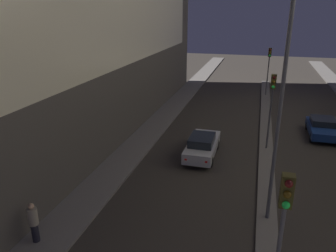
{
  "coord_description": "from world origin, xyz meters",
  "views": [
    {
      "loc": [
        -0.95,
        -3.17,
        8.94
      ],
      "look_at": [
        -7.23,
        19.39,
        0.5
      ],
      "focal_mm": 35.0,
      "sensor_mm": 36.0,
      "label": 1
    }
  ],
  "objects_px": {
    "traffic_light_mid": "(272,96)",
    "traffic_light_near": "(283,221)",
    "street_lamp": "(284,75)",
    "traffic_light_far": "(269,61)",
    "pedestrian_on_left_sidewalk": "(34,222)",
    "car_left_lane": "(202,145)",
    "car_right_lane": "(323,127)"
  },
  "relations": [
    {
      "from": "traffic_light_mid",
      "to": "traffic_light_near",
      "type": "bearing_deg",
      "value": -90.0
    },
    {
      "from": "traffic_light_near",
      "to": "street_lamp",
      "type": "xyz_separation_m",
      "value": [
        0.0,
        5.46,
        2.79
      ]
    },
    {
      "from": "traffic_light_near",
      "to": "traffic_light_far",
      "type": "distance_m",
      "value": 28.35
    },
    {
      "from": "traffic_light_mid",
      "to": "street_lamp",
      "type": "xyz_separation_m",
      "value": [
        0.0,
        -7.97,
        2.79
      ]
    },
    {
      "from": "traffic_light_near",
      "to": "pedestrian_on_left_sidewalk",
      "type": "xyz_separation_m",
      "value": [
        -8.95,
        1.37,
        -2.72
      ]
    },
    {
      "from": "traffic_light_mid",
      "to": "car_left_lane",
      "type": "xyz_separation_m",
      "value": [
        -3.96,
        -2.11,
        -3.0
      ]
    },
    {
      "from": "traffic_light_mid",
      "to": "street_lamp",
      "type": "bearing_deg",
      "value": -90.0
    },
    {
      "from": "traffic_light_mid",
      "to": "traffic_light_far",
      "type": "height_order",
      "value": "same"
    },
    {
      "from": "car_left_lane",
      "to": "pedestrian_on_left_sidewalk",
      "type": "height_order",
      "value": "pedestrian_on_left_sidewalk"
    },
    {
      "from": "traffic_light_mid",
      "to": "car_left_lane",
      "type": "bearing_deg",
      "value": -152.02
    },
    {
      "from": "traffic_light_far",
      "to": "pedestrian_on_left_sidewalk",
      "type": "distance_m",
      "value": 28.55
    },
    {
      "from": "traffic_light_far",
      "to": "car_right_lane",
      "type": "bearing_deg",
      "value": -70.51
    },
    {
      "from": "car_left_lane",
      "to": "traffic_light_near",
      "type": "bearing_deg",
      "value": -70.7
    },
    {
      "from": "traffic_light_near",
      "to": "car_left_lane",
      "type": "xyz_separation_m",
      "value": [
        -3.96,
        11.32,
        -3.0
      ]
    },
    {
      "from": "traffic_light_far",
      "to": "car_left_lane",
      "type": "xyz_separation_m",
      "value": [
        -3.96,
        -17.03,
        -3.0
      ]
    },
    {
      "from": "traffic_light_near",
      "to": "car_left_lane",
      "type": "bearing_deg",
      "value": 109.3
    },
    {
      "from": "street_lamp",
      "to": "pedestrian_on_left_sidewalk",
      "type": "distance_m",
      "value": 11.28
    },
    {
      "from": "car_left_lane",
      "to": "car_right_lane",
      "type": "xyz_separation_m",
      "value": [
        7.93,
        5.82,
        -0.06
      ]
    },
    {
      "from": "traffic_light_far",
      "to": "street_lamp",
      "type": "relative_size",
      "value": 0.5
    },
    {
      "from": "traffic_light_far",
      "to": "street_lamp",
      "type": "height_order",
      "value": "street_lamp"
    },
    {
      "from": "car_right_lane",
      "to": "pedestrian_on_left_sidewalk",
      "type": "bearing_deg",
      "value": -129.3
    },
    {
      "from": "car_right_lane",
      "to": "traffic_light_near",
      "type": "bearing_deg",
      "value": -103.02
    },
    {
      "from": "traffic_light_mid",
      "to": "car_right_lane",
      "type": "bearing_deg",
      "value": 43.17
    },
    {
      "from": "traffic_light_mid",
      "to": "car_right_lane",
      "type": "distance_m",
      "value": 6.24
    },
    {
      "from": "traffic_light_near",
      "to": "pedestrian_on_left_sidewalk",
      "type": "relative_size",
      "value": 2.85
    },
    {
      "from": "traffic_light_near",
      "to": "street_lamp",
      "type": "height_order",
      "value": "street_lamp"
    },
    {
      "from": "car_right_lane",
      "to": "street_lamp",
      "type": "bearing_deg",
      "value": -108.73
    },
    {
      "from": "traffic_light_mid",
      "to": "street_lamp",
      "type": "height_order",
      "value": "street_lamp"
    },
    {
      "from": "traffic_light_near",
      "to": "street_lamp",
      "type": "bearing_deg",
      "value": 90.0
    },
    {
      "from": "traffic_light_mid",
      "to": "pedestrian_on_left_sidewalk",
      "type": "height_order",
      "value": "traffic_light_mid"
    },
    {
      "from": "traffic_light_near",
      "to": "car_left_lane",
      "type": "relative_size",
      "value": 1.11
    },
    {
      "from": "car_right_lane",
      "to": "pedestrian_on_left_sidewalk",
      "type": "distance_m",
      "value": 20.39
    }
  ]
}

